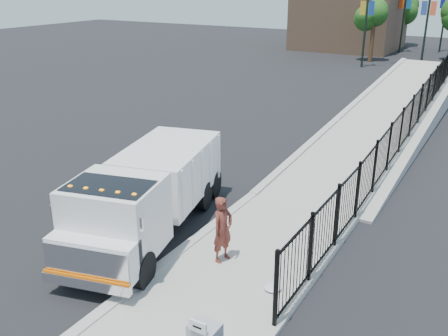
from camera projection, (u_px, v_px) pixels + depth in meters
The scene contains 16 objects.
ground at pixel (189, 247), 14.07m from camera, with size 120.00×120.00×0.00m, color black.
sidewalk at pixel (210, 304), 11.53m from camera, with size 3.55×12.00×0.12m, color #9E998E.
curb at pixel (145, 280), 12.42m from camera, with size 0.30×12.00×0.16m, color #ADAAA3.
ramp at pixel (394, 124), 25.99m from camera, with size 3.95×24.00×1.70m, color #9E998E.
iron_fence at pixel (409, 130), 21.77m from camera, with size 0.10×28.00×1.80m, color black.
truck at pixel (147, 192), 14.26m from camera, with size 3.88×7.48×2.45m.
worker at pixel (223, 229), 12.92m from camera, with size 0.65×0.43×1.80m, color maroon.
arrow_sign at pixel (198, 327), 8.61m from camera, with size 0.35×0.04×0.22m, color white.
debris at pixel (273, 287), 11.95m from camera, with size 0.43×0.43×0.11m, color silver.
light_pole_0 at pixel (370, 14), 40.61m from camera, with size 3.77×0.22×8.00m.
light_pole_1 at pixel (424, 14), 40.56m from camera, with size 3.78×0.22×8.00m.
light_pole_2 at pixel (408, 8), 48.96m from camera, with size 3.78×0.22×8.00m.
light_pole_3 at pixel (443, 7), 49.69m from camera, with size 3.77×0.22×8.00m.
tree_0 at pixel (374, 17), 43.66m from camera, with size 2.31×2.31×5.15m.
tree_2 at pixel (403, 8), 54.48m from camera, with size 3.26×3.26×5.63m.
building at pixel (351, 9), 52.40m from camera, with size 10.00×10.00×8.00m, color #8C664C.
Camera 1 is at (7.04, -10.18, 7.12)m, focal length 40.00 mm.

